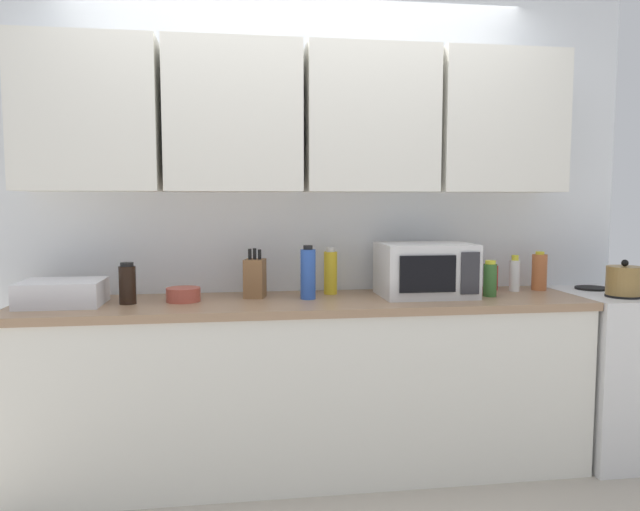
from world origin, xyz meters
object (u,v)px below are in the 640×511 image
Objects in this scene: bottle_yellow_mustard at (330,272)px; bottle_green_oil at (490,279)px; stove_range at (631,372)px; bottle_red_sauce at (493,277)px; microwave at (425,270)px; dish_rack at (62,293)px; bottle_white_jar at (515,275)px; bottle_spice_jar at (539,272)px; bottle_blue_cleaner at (308,273)px; knife_block at (255,278)px; bottle_soy_dark at (127,284)px; kettle at (624,280)px; bowl_ceramic_small at (183,295)px.

bottle_green_oil is (0.82, -0.20, -0.03)m from bottle_yellow_mustard.
bottle_red_sauce reaches higher than stove_range.
microwave reaches higher than bottle_yellow_mustard.
dish_rack is 1.99× the size of bottle_green_oil.
bottle_white_jar is (0.21, 0.15, 0.00)m from bottle_green_oil.
microwave is 2.20× the size of bottle_spice_jar.
bottle_blue_cleaner is (-0.63, -0.01, -0.01)m from microwave.
bottle_green_oil is 0.95× the size of bottle_white_jar.
bottle_soy_dark is at bearing -169.76° from knife_block.
dish_rack is 1.47× the size of knife_block.
bottle_red_sauce is 0.83× the size of bottle_green_oil.
dish_rack is at bearing -179.35° from microwave.
bottle_blue_cleaner is at bearing 1.37° from bottle_soy_dark.
knife_block is 1.28× the size of bottle_white_jar.
bowl_ceramic_small is (-2.27, 0.19, -0.05)m from kettle.
bottle_soy_dark is (-0.62, -0.11, -0.00)m from knife_block.
microwave is 0.56m from bottle_white_jar.
kettle is 0.92× the size of bottle_white_jar.
bottle_blue_cleaner reaches higher than bottle_soy_dark.
bottle_red_sauce is 0.24m from bottle_green_oil.
bottle_yellow_mustard is at bearing 9.75° from bowl_ceramic_small.
kettle is 0.49× the size of dish_rack.
microwave is at bearing -170.24° from bottle_white_jar.
bottle_white_jar is at bearing -29.23° from bottle_red_sauce.
bottle_yellow_mustard is at bearing -179.25° from bottle_red_sauce.
bottle_blue_cleaner is at bearing 176.86° from bottle_green_oil.
bottle_blue_cleaner is (0.89, 0.02, 0.03)m from bottle_soy_dark.
bottle_red_sauce is at bearing 165.54° from stove_range.
bottle_red_sauce is (1.34, 0.07, -0.03)m from knife_block.
dish_rack is 1.74× the size of bottle_spice_jar.
kettle reaches higher than bottle_green_oil.
bottle_white_jar is at bearing 168.15° from stove_range.
microwave reaches higher than kettle.
bottle_green_oil is (2.15, -0.04, 0.03)m from dish_rack.
bottle_spice_jar is at bearing 7.88° from bottle_white_jar.
bottle_yellow_mustard reaches higher than bottle_red_sauce.
microwave reaches higher than bottle_white_jar.
bottle_soy_dark is 1.85m from bottle_green_oil.
knife_block is 1.24m from bottle_green_oil.
bottle_red_sauce is 0.78× the size of bottle_soy_dark.
bottle_green_oil is 1.59m from bowl_ceramic_small.
bottle_green_oil is (0.33, -0.06, -0.05)m from microwave.
bottle_white_jar is (2.06, 0.12, -0.00)m from bottle_soy_dark.
kettle is at bearing -3.41° from bottle_soy_dark.
knife_block is at bearing 6.36° from dish_rack.
bottle_green_oil is 1.13× the size of bowl_ceramic_small.
bowl_ceramic_small is at bearing 178.88° from stove_range.
bottle_spice_jar is at bearing 3.09° from dish_rack.
bottle_red_sauce is 0.94× the size of bowl_ceramic_small.
knife_block reaches higher than bottle_soy_dark.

